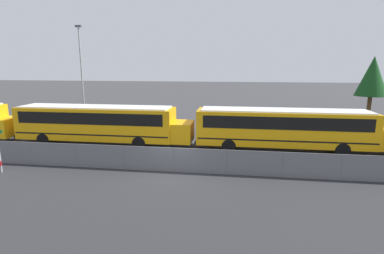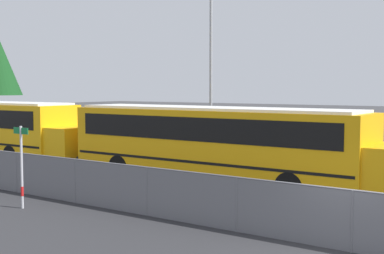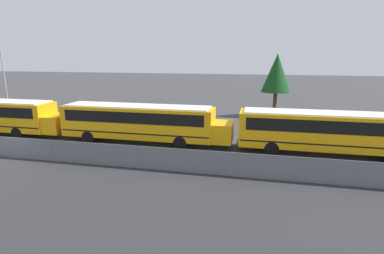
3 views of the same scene
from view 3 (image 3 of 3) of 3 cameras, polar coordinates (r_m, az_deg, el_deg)
ground_plane at (r=24.34m, az=-30.70°, el=-5.06°), size 200.00×200.00×0.00m
fence at (r=24.14m, az=-30.92°, el=-3.35°), size 98.98×0.07×1.48m
school_bus_3 at (r=24.50m, az=-9.69°, el=1.23°), size 13.99×2.55×3.06m
school_bus_4 at (r=23.32m, az=25.22°, el=-0.50°), size 13.99×2.55×3.06m
light_pole at (r=40.62m, az=-32.30°, el=9.27°), size 0.60×0.24×10.05m
tree_1 at (r=35.95m, az=15.82°, el=9.82°), size 3.34×3.34×7.19m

